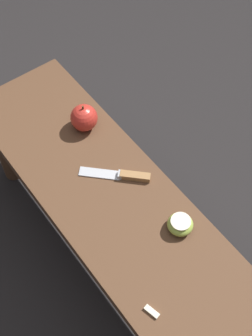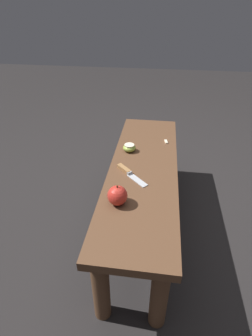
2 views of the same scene
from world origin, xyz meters
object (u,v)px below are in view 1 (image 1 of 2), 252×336
at_px(apple_whole, 84,118).
at_px(wooden_bench, 119,219).
at_px(knife, 125,175).
at_px(apple_cut, 180,224).

bearing_deg(apple_whole, wooden_bench, -16.44).
bearing_deg(knife, apple_cut, 140.24).
distance_m(knife, apple_cut, 0.23).
height_order(wooden_bench, apple_cut, apple_cut).
distance_m(wooden_bench, apple_cut, 0.21).
relative_size(wooden_bench, apple_cut, 16.99).
distance_m(wooden_bench, apple_whole, 0.34).
height_order(knife, apple_whole, apple_whole).
bearing_deg(apple_whole, apple_cut, 0.90).
height_order(wooden_bench, knife, knife).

